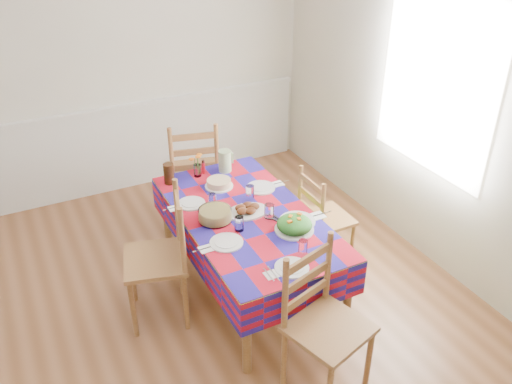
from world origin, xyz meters
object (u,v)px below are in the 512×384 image
tea_pitcher (169,174)px  chair_near (323,325)px  meat_platter (247,210)px  chair_far (194,173)px  dining_table (247,223)px  chair_right (323,219)px  green_pitcher (225,161)px  chair_left (162,259)px

tea_pitcher → chair_near: bearing=-79.3°
meat_platter → chair_far: size_ratio=0.31×
dining_table → chair_right: (0.69, -0.00, -0.17)m
dining_table → chair_near: (-0.01, -1.09, -0.10)m
green_pitcher → tea_pitcher: 0.50m
meat_platter → chair_near: 1.13m
dining_table → meat_platter: (0.01, 0.02, 0.10)m
chair_far → chair_left: (-0.68, -1.10, -0.00)m
chair_near → chair_far: chair_far is taller
chair_left → meat_platter: bearing=107.8°
chair_left → green_pitcher: bearing=146.3°
dining_table → green_pitcher: bearing=78.8°
meat_platter → chair_left: (-0.70, -0.03, -0.19)m
dining_table → tea_pitcher: 0.82m
green_pitcher → chair_near: (-0.16, -1.80, -0.27)m
tea_pitcher → chair_far: bearing=46.5°
dining_table → chair_left: bearing=-179.0°
dining_table → chair_left: 0.69m
green_pitcher → chair_left: (-0.83, -0.73, -0.26)m
chair_left → dining_table: bearing=106.1°
tea_pitcher → chair_left: 0.85m
meat_platter → tea_pitcher: (-0.37, 0.70, 0.06)m
dining_table → chair_left: size_ratio=1.68×
chair_left → chair_far: bearing=163.5°
green_pitcher → chair_left: chair_left is taller
chair_far → chair_left: bearing=72.8°
meat_platter → tea_pitcher: tea_pitcher is taller
chair_near → chair_far: 2.18m
tea_pitcher → chair_left: chair_left is taller
dining_table → chair_near: size_ratio=1.70×
tea_pitcher → chair_right: (1.05, -0.72, -0.33)m
green_pitcher → meat_platter: bearing=-100.5°
meat_platter → tea_pitcher: size_ratio=1.86×
chair_left → chair_near: bearing=47.0°
chair_right → chair_far: bearing=32.9°
chair_right → tea_pitcher: bearing=55.4°
chair_near → chair_left: chair_left is taller
meat_platter → green_pitcher: green_pitcher is taller
green_pitcher → chair_left: size_ratio=0.18×
chair_left → chair_right: size_ratio=1.17×
dining_table → chair_far: (-0.01, 1.09, -0.09)m
chair_near → chair_right: 1.30m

